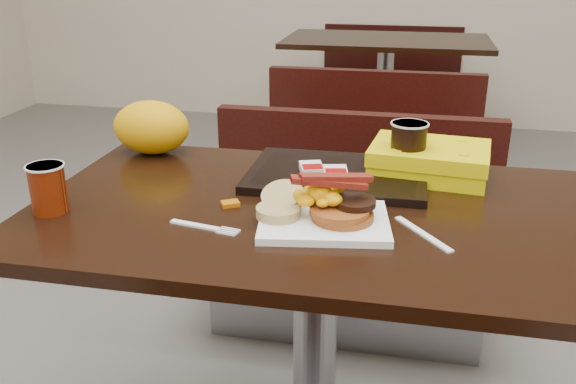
% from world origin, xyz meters
% --- Properties ---
extents(table_near, '(1.20, 0.70, 0.75)m').
position_xyz_m(table_near, '(0.00, 0.00, 0.38)').
color(table_near, black).
rests_on(table_near, floor).
extents(bench_near_n, '(1.00, 0.46, 0.72)m').
position_xyz_m(bench_near_n, '(0.00, 0.70, 0.36)').
color(bench_near_n, black).
rests_on(bench_near_n, floor).
extents(table_far, '(1.20, 0.70, 0.75)m').
position_xyz_m(table_far, '(0.00, 2.60, 0.38)').
color(table_far, black).
rests_on(table_far, floor).
extents(bench_far_s, '(1.00, 0.46, 0.72)m').
position_xyz_m(bench_far_s, '(0.00, 1.90, 0.36)').
color(bench_far_s, black).
rests_on(bench_far_s, floor).
extents(bench_far_n, '(1.00, 0.46, 0.72)m').
position_xyz_m(bench_far_n, '(0.00, 3.30, 0.36)').
color(bench_far_n, black).
rests_on(bench_far_n, floor).
extents(platter, '(0.28, 0.23, 0.01)m').
position_xyz_m(platter, '(0.03, -0.08, 0.76)').
color(platter, white).
rests_on(platter, table_near).
extents(pancake_stack, '(0.14, 0.14, 0.02)m').
position_xyz_m(pancake_stack, '(0.06, -0.08, 0.78)').
color(pancake_stack, '#9D481A').
rests_on(pancake_stack, platter).
extents(sausage_patty, '(0.10, 0.10, 0.01)m').
position_xyz_m(sausage_patty, '(0.08, -0.07, 0.80)').
color(sausage_patty, black).
rests_on(sausage_patty, pancake_stack).
extents(scrambled_eggs, '(0.10, 0.09, 0.04)m').
position_xyz_m(scrambled_eggs, '(0.01, -0.07, 0.81)').
color(scrambled_eggs, '#FFA505').
rests_on(scrambled_eggs, pancake_stack).
extents(bacon_strips, '(0.16, 0.11, 0.01)m').
position_xyz_m(bacon_strips, '(0.03, -0.08, 0.84)').
color(bacon_strips, '#480509').
rests_on(bacon_strips, scrambled_eggs).
extents(muffin_bottom, '(0.11, 0.11, 0.02)m').
position_xyz_m(muffin_bottom, '(-0.06, -0.09, 0.77)').
color(muffin_bottom, tan).
rests_on(muffin_bottom, platter).
extents(muffin_top, '(0.10, 0.10, 0.05)m').
position_xyz_m(muffin_top, '(-0.06, -0.05, 0.79)').
color(muffin_top, tan).
rests_on(muffin_top, platter).
extents(coffee_cup_near, '(0.08, 0.08, 0.10)m').
position_xyz_m(coffee_cup_near, '(-0.53, -0.13, 0.80)').
color(coffee_cup_near, '#942505').
rests_on(coffee_cup_near, table_near).
extents(fork, '(0.15, 0.05, 0.00)m').
position_xyz_m(fork, '(-0.22, -0.14, 0.75)').
color(fork, white).
rests_on(fork, table_near).
extents(knife, '(0.11, 0.14, 0.00)m').
position_xyz_m(knife, '(0.22, -0.09, 0.75)').
color(knife, white).
rests_on(knife, table_near).
extents(condiment_syrup, '(0.05, 0.04, 0.01)m').
position_xyz_m(condiment_syrup, '(-0.18, -0.03, 0.75)').
color(condiment_syrup, '#AB5907').
rests_on(condiment_syrup, table_near).
extents(condiment_ketchup, '(0.04, 0.03, 0.01)m').
position_xyz_m(condiment_ketchup, '(-0.07, -0.02, 0.76)').
color(condiment_ketchup, '#8C0504').
rests_on(condiment_ketchup, table_near).
extents(tray, '(0.41, 0.29, 0.02)m').
position_xyz_m(tray, '(0.02, 0.18, 0.76)').
color(tray, black).
rests_on(tray, table_near).
extents(hashbrown_sleeve_left, '(0.07, 0.08, 0.02)m').
position_xyz_m(hashbrown_sleeve_left, '(-0.04, 0.16, 0.78)').
color(hashbrown_sleeve_left, silver).
rests_on(hashbrown_sleeve_left, tray).
extents(hashbrown_sleeve_right, '(0.07, 0.08, 0.02)m').
position_xyz_m(hashbrown_sleeve_right, '(0.02, 0.14, 0.78)').
color(hashbrown_sleeve_right, silver).
rests_on(hashbrown_sleeve_right, tray).
extents(coffee_cup_far, '(0.08, 0.08, 0.11)m').
position_xyz_m(coffee_cup_far, '(0.18, 0.22, 0.83)').
color(coffee_cup_far, black).
rests_on(coffee_cup_far, tray).
extents(clamshell, '(0.29, 0.23, 0.07)m').
position_xyz_m(clamshell, '(0.23, 0.25, 0.79)').
color(clamshell, '#CFBB03').
rests_on(clamshell, table_near).
extents(paper_bag, '(0.24, 0.21, 0.14)m').
position_xyz_m(paper_bag, '(-0.48, 0.28, 0.82)').
color(paper_bag, '#D6A207').
rests_on(paper_bag, table_near).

